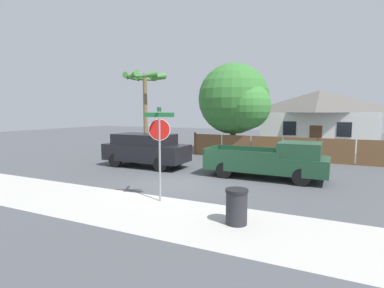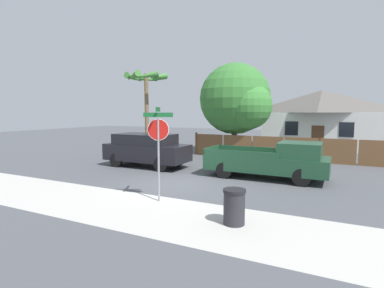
{
  "view_description": "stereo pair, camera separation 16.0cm",
  "coord_description": "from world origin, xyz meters",
  "px_view_note": "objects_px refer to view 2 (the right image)",
  "views": [
    {
      "loc": [
        6.05,
        -11.07,
        3.06
      ],
      "look_at": [
        0.19,
        1.15,
        1.6
      ],
      "focal_mm": 28.0,
      "sensor_mm": 36.0,
      "label": 1
    },
    {
      "loc": [
        6.19,
        -11.0,
        3.06
      ],
      "look_at": [
        0.19,
        1.15,
        1.6
      ],
      "focal_mm": 28.0,
      "sensor_mm": 36.0,
      "label": 2
    }
  ],
  "objects_px": {
    "house": "(321,118)",
    "stop_sign": "(158,138)",
    "red_suv": "(146,149)",
    "palm_tree": "(146,84)",
    "orange_pickup": "(271,161)",
    "trash_bin": "(234,207)",
    "oak_tree": "(238,100)"
  },
  "relations": [
    {
      "from": "palm_tree",
      "to": "trash_bin",
      "type": "xyz_separation_m",
      "value": [
        9.8,
        -10.01,
        -4.49
      ]
    },
    {
      "from": "house",
      "to": "stop_sign",
      "type": "xyz_separation_m",
      "value": [
        -3.98,
        -19.72,
        -0.35
      ]
    },
    {
      "from": "palm_tree",
      "to": "stop_sign",
      "type": "relative_size",
      "value": 1.8
    },
    {
      "from": "stop_sign",
      "to": "trash_bin",
      "type": "relative_size",
      "value": 3.29
    },
    {
      "from": "house",
      "to": "oak_tree",
      "type": "distance_m",
      "value": 9.24
    },
    {
      "from": "palm_tree",
      "to": "house",
      "type": "bearing_deg",
      "value": 44.6
    },
    {
      "from": "oak_tree",
      "to": "orange_pickup",
      "type": "bearing_deg",
      "value": -60.85
    },
    {
      "from": "house",
      "to": "orange_pickup",
      "type": "bearing_deg",
      "value": -94.84
    },
    {
      "from": "orange_pickup",
      "to": "stop_sign",
      "type": "bearing_deg",
      "value": -117.47
    },
    {
      "from": "red_suv",
      "to": "stop_sign",
      "type": "xyz_separation_m",
      "value": [
        4.14,
        -5.2,
        1.19
      ]
    },
    {
      "from": "house",
      "to": "oak_tree",
      "type": "bearing_deg",
      "value": -123.9
    },
    {
      "from": "house",
      "to": "red_suv",
      "type": "xyz_separation_m",
      "value": [
        -8.12,
        -14.52,
        -1.54
      ]
    },
    {
      "from": "red_suv",
      "to": "stop_sign",
      "type": "distance_m",
      "value": 6.75
    },
    {
      "from": "house",
      "to": "stop_sign",
      "type": "distance_m",
      "value": 20.13
    },
    {
      "from": "orange_pickup",
      "to": "red_suv",
      "type": "bearing_deg",
      "value": -179.6
    },
    {
      "from": "red_suv",
      "to": "trash_bin",
      "type": "distance_m",
      "value": 9.41
    },
    {
      "from": "oak_tree",
      "to": "trash_bin",
      "type": "distance_m",
      "value": 14.09
    },
    {
      "from": "orange_pickup",
      "to": "trash_bin",
      "type": "distance_m",
      "value": 6.13
    },
    {
      "from": "orange_pickup",
      "to": "palm_tree",
      "type": "bearing_deg",
      "value": 158.21
    },
    {
      "from": "stop_sign",
      "to": "orange_pickup",
      "type": "bearing_deg",
      "value": 37.75
    },
    {
      "from": "palm_tree",
      "to": "red_suv",
      "type": "distance_m",
      "value": 6.17
    },
    {
      "from": "stop_sign",
      "to": "red_suv",
      "type": "bearing_deg",
      "value": 104.15
    },
    {
      "from": "palm_tree",
      "to": "stop_sign",
      "type": "distance_m",
      "value": 11.69
    },
    {
      "from": "oak_tree",
      "to": "trash_bin",
      "type": "bearing_deg",
      "value": -72.48
    },
    {
      "from": "orange_pickup",
      "to": "trash_bin",
      "type": "xyz_separation_m",
      "value": [
        0.25,
        -6.11,
        -0.35
      ]
    },
    {
      "from": "house",
      "to": "trash_bin",
      "type": "bearing_deg",
      "value": -92.72
    },
    {
      "from": "oak_tree",
      "to": "red_suv",
      "type": "distance_m",
      "value": 8.09
    },
    {
      "from": "oak_tree",
      "to": "red_suv",
      "type": "relative_size",
      "value": 1.37
    },
    {
      "from": "orange_pickup",
      "to": "trash_bin",
      "type": "relative_size",
      "value": 5.61
    },
    {
      "from": "oak_tree",
      "to": "stop_sign",
      "type": "height_order",
      "value": "oak_tree"
    },
    {
      "from": "house",
      "to": "trash_bin",
      "type": "distance_m",
      "value": 20.76
    },
    {
      "from": "house",
      "to": "palm_tree",
      "type": "bearing_deg",
      "value": -135.4
    }
  ]
}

